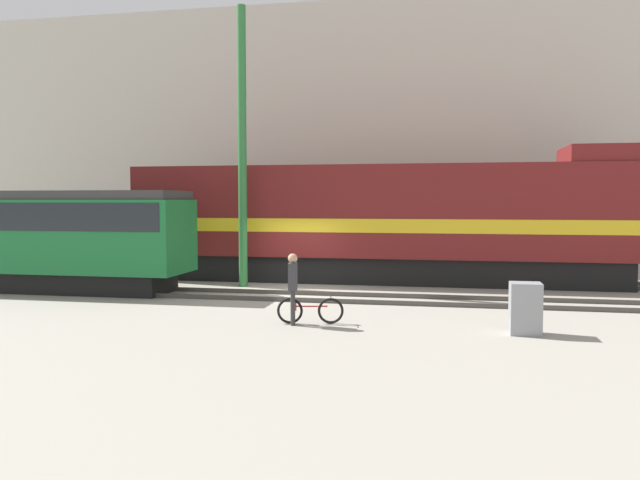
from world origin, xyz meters
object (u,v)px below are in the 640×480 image
(streetcar, at_px, (40,234))
(signal_box, at_px, (525,308))
(utility_pole_left, at_px, (242,148))
(freight_locomotive, at_px, (385,221))
(person, at_px, (293,281))
(bicycle, at_px, (310,311))

(streetcar, bearing_deg, signal_box, -15.02)
(streetcar, distance_m, utility_pole_left, 7.55)
(freight_locomotive, relative_size, signal_box, 15.90)
(person, distance_m, utility_pole_left, 8.28)
(streetcar, xyz_separation_m, bicycle, (10.32, -3.91, -1.63))
(freight_locomotive, distance_m, person, 9.01)
(signal_box, bearing_deg, freight_locomotive, 114.78)
(freight_locomotive, relative_size, streetcar, 1.83)
(person, relative_size, utility_pole_left, 0.18)
(streetcar, distance_m, person, 10.78)
(person, xyz_separation_m, utility_pole_left, (-3.41, 6.47, 3.89))
(bicycle, distance_m, signal_box, 5.16)
(bicycle, bearing_deg, streetcar, 159.26)
(bicycle, xyz_separation_m, utility_pole_left, (-3.81, 6.24, 4.65))
(person, bearing_deg, freight_locomotive, 80.51)
(freight_locomotive, height_order, person, freight_locomotive)
(streetcar, relative_size, bicycle, 6.27)
(utility_pole_left, bearing_deg, freight_locomotive, 25.54)
(freight_locomotive, xyz_separation_m, streetcar, (-11.39, -4.67, -0.37))
(streetcar, distance_m, signal_box, 16.07)
(bicycle, relative_size, person, 0.93)
(freight_locomotive, bearing_deg, bicycle, -97.14)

